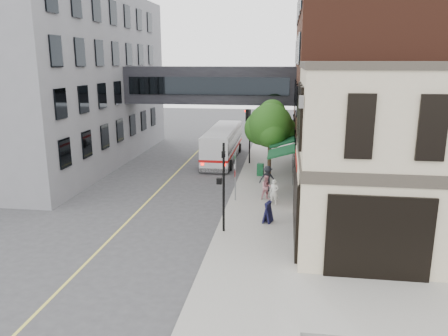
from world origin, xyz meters
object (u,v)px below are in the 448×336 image
(bus, at_px, (223,143))
(sandwich_board, at_px, (268,212))
(pedestrian_a, at_px, (274,192))
(newspaper_box, at_px, (260,169))
(pedestrian_b, at_px, (267,188))
(pedestrian_c, at_px, (267,179))

(bus, distance_m, sandwich_board, 15.73)
(pedestrian_a, distance_m, newspaper_box, 6.62)
(pedestrian_b, xyz_separation_m, pedestrian_c, (-0.04, 1.76, 0.09))
(bus, bearing_deg, newspaper_box, -56.29)
(sandwich_board, bearing_deg, pedestrian_c, 111.23)
(bus, bearing_deg, pedestrian_a, -67.97)
(pedestrian_b, height_order, sandwich_board, pedestrian_b)
(pedestrian_c, xyz_separation_m, newspaper_box, (-0.70, 3.92, -0.38))
(bus, distance_m, pedestrian_c, 10.30)
(sandwich_board, bearing_deg, pedestrian_a, 104.33)
(pedestrian_b, xyz_separation_m, newspaper_box, (-0.74, 5.67, -0.29))
(pedestrian_b, xyz_separation_m, sandwich_board, (0.26, -3.92, -0.20))
(pedestrian_a, relative_size, pedestrian_c, 0.88)
(bus, distance_m, pedestrian_a, 12.88)
(pedestrian_b, distance_m, pedestrian_c, 1.76)
(pedestrian_c, relative_size, sandwich_board, 1.51)
(pedestrian_b, height_order, pedestrian_c, pedestrian_c)
(bus, xyz_separation_m, pedestrian_a, (4.83, -11.93, -0.64))
(bus, relative_size, pedestrian_b, 6.77)
(bus, relative_size, pedestrian_a, 6.83)
(bus, height_order, sandwich_board, bus)
(pedestrian_a, height_order, sandwich_board, pedestrian_a)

